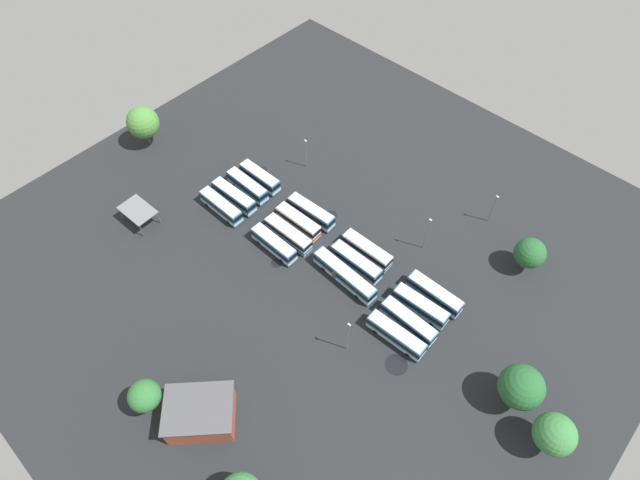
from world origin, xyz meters
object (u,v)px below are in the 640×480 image
Objects in this scene: tree_south_edge at (143,122)px; tree_north_edge at (521,387)px; bus_row1_slot1 at (288,234)px; tree_northeast at (530,253)px; bus_row0_slot2 at (247,186)px; bus_row3_slot1 at (408,321)px; bus_row2_slot2 at (356,262)px; bus_row2_slot3 at (367,250)px; lamp_post_by_building at (427,233)px; tree_east_edge at (144,396)px; bus_row1_slot3 at (311,212)px; bus_row3_slot2 at (420,306)px; bus_row3_slot0 at (396,335)px; lamp_post_mid_lot at (493,208)px; maintenance_shelter at (138,210)px; bus_row0_slot3 at (260,177)px; tree_northwest at (555,434)px; bus_row0_slot0 at (221,206)px; lamp_post_near_entrance at (348,336)px; bus_row2_slot1 at (344,275)px; bus_row3_slot3 at (435,294)px; bus_row1_slot0 at (274,244)px; depot_building at (200,413)px; bus_row1_slot2 at (298,222)px; lamp_post_far_corner at (306,152)px; bus_row0_slot1 at (234,196)px.

tree_north_edge is at bearing 2.26° from tree_south_edge.
tree_northeast is at bearing 34.48° from bus_row1_slot1.
bus_row0_slot2 and bus_row3_slot1 have the same top height.
bus_row2_slot2 is 3.77m from bus_row2_slot3.
lamp_post_by_building reaches higher than tree_east_edge.
bus_row2_slot2 is at bearing 6.17° from tree_south_edge.
tree_east_edge is at bearing -79.52° from bus_row1_slot3.
bus_row3_slot2 is at bearing 171.14° from tree_north_edge.
bus_row3_slot0 is 35.79m from lamp_post_mid_lot.
maintenance_shelter reaches higher than bus_row1_slot3.
bus_row0_slot3 is 1.35× the size of lamp_post_mid_lot.
tree_north_edge is at bearing -8.86° from bus_row3_slot2.
tree_northwest is (37.25, -18.85, 0.76)m from lamp_post_by_building.
lamp_post_near_entrance reaches higher than bus_row0_slot0.
tree_south_edge is (-60.17, -2.64, 4.76)m from bus_row2_slot1.
bus_row3_slot1 is (30.32, 0.76, 0.00)m from bus_row1_slot1.
bus_row0_slot2 is 29.84m from tree_south_edge.
tree_east_edge is at bearing -114.25° from bus_row3_slot3.
lamp_post_near_entrance reaches higher than bus_row1_slot0.
bus_row0_slot2 is at bearing -159.68° from lamp_post_by_building.
tree_north_edge is (51.93, 5.30, 4.26)m from bus_row1_slot0.
bus_row3_slot2 is at bearing 71.89° from lamp_post_near_entrance.
bus_row3_slot0 is 1.47× the size of lamp_post_mid_lot.
depot_building is 55.38m from tree_northwest.
bus_row3_slot2 is at bearing 2.06° from bus_row1_slot2.
tree_northeast is at bearing 67.32° from bus_row3_slot2.
bus_row0_slot2 and bus_row1_slot2 have the same top height.
bus_row2_slot1 is (30.98, 4.84, 0.00)m from bus_row0_slot0.
lamp_post_by_building is (-3.26, 27.66, -0.13)m from lamp_post_near_entrance.
bus_row0_slot0 is 48.23m from bus_row3_slot3.
bus_row1_slot2 is 31.64m from bus_row3_slot3.
tree_northeast is (8.97, 26.21, 3.09)m from bus_row3_slot1.
bus_row1_slot3 is at bearing -42.28° from lamp_post_far_corner.
bus_row2_slot1 is (31.25, -3.00, 0.00)m from bus_row0_slot2.
bus_row0_slot0 is 1.08× the size of tree_south_edge.
tree_north_edge is (37.06, -6.42, 4.26)m from bus_row2_slot3.
lamp_post_mid_lot is 12.83m from tree_northeast.
bus_row1_slot0 is at bearing -86.68° from bus_row1_slot2.
lamp_post_by_building is (38.00, 14.07, 3.20)m from bus_row0_slot2.
bus_row0_slot3 is at bearing -178.29° from bus_row2_slot3.
bus_row0_slot3 is at bearing -178.17° from bus_row1_slot3.
tree_east_edge is 1.05× the size of tree_northeast.
bus_row2_slot2 is 1.23× the size of lamp_post_by_building.
bus_row3_slot1 is (15.78, -7.14, 0.00)m from bus_row2_slot3.
bus_row0_slot2 is 1.21× the size of tree_northwest.
lamp_post_near_entrance is at bearing -110.86° from tree_northeast.
bus_row2_slot2 is at bearing 125.46° from lamp_post_near_entrance.
bus_row1_slot0 is 0.94× the size of bus_row3_slot0.
bus_row0_slot1 and bus_row2_slot2 have the same top height.
bus_row0_slot2 is at bearing 155.78° from bus_row1_slot0.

